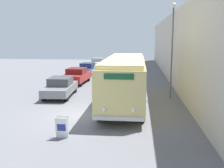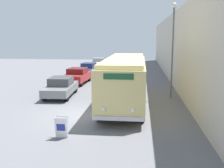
{
  "view_description": "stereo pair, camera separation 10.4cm",
  "coord_description": "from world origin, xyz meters",
  "views": [
    {
      "loc": [
        3.1,
        -14.44,
        4.38
      ],
      "look_at": [
        1.56,
        0.36,
        1.79
      ],
      "focal_mm": 42.0,
      "sensor_mm": 36.0,
      "label": 1
    },
    {
      "loc": [
        3.21,
        -14.43,
        4.38
      ],
      "look_at": [
        1.56,
        0.36,
        1.79
      ],
      "focal_mm": 42.0,
      "sensor_mm": 36.0,
      "label": 2
    }
  ],
  "objects": [
    {
      "name": "parked_car_distant",
      "position": [
        -3.1,
        24.05,
        0.77
      ],
      "size": [
        2.24,
        4.37,
        1.53
      ],
      "rotation": [
        0.0,
        0.0,
        0.09
      ],
      "color": "black",
      "rests_on": "ground_plane"
    },
    {
      "name": "vintage_bus",
      "position": [
        2.16,
        3.02,
        1.76
      ],
      "size": [
        2.59,
        10.81,
        3.12
      ],
      "color": "black",
      "rests_on": "ground_plane"
    },
    {
      "name": "sign_board",
      "position": [
        -0.27,
        -3.58,
        0.47
      ],
      "size": [
        0.55,
        0.36,
        0.97
      ],
      "color": "gray",
      "rests_on": "ground_plane"
    },
    {
      "name": "streetlamp",
      "position": [
        5.45,
        5.03,
        4.41
      ],
      "size": [
        0.36,
        0.36,
        6.87
      ],
      "color": "#595E60",
      "rests_on": "ground_plane"
    },
    {
      "name": "parked_car_near",
      "position": [
        -2.85,
        4.68,
        0.74
      ],
      "size": [
        2.09,
        4.54,
        1.47
      ],
      "rotation": [
        0.0,
        0.0,
        0.05
      ],
      "color": "black",
      "rests_on": "ground_plane"
    },
    {
      "name": "parked_car_far",
      "position": [
        -3.11,
        16.56,
        0.74
      ],
      "size": [
        2.09,
        4.16,
        1.47
      ],
      "rotation": [
        0.0,
        0.0,
        -0.1
      ],
      "color": "black",
      "rests_on": "ground_plane"
    },
    {
      "name": "ground_plane",
      "position": [
        0.0,
        0.0,
        0.0
      ],
      "size": [
        80.0,
        80.0,
        0.0
      ],
      "primitive_type": "plane",
      "color": "slate"
    },
    {
      "name": "parked_car_mid",
      "position": [
        -3.02,
        10.58,
        0.78
      ],
      "size": [
        2.16,
        4.61,
        1.51
      ],
      "rotation": [
        0.0,
        0.0,
        -0.05
      ],
      "color": "black",
      "rests_on": "ground_plane"
    },
    {
      "name": "building_wall_right",
      "position": [
        6.35,
        10.0,
        3.43
      ],
      "size": [
        0.3,
        60.0,
        6.85
      ],
      "color": "beige",
      "rests_on": "ground_plane"
    }
  ]
}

